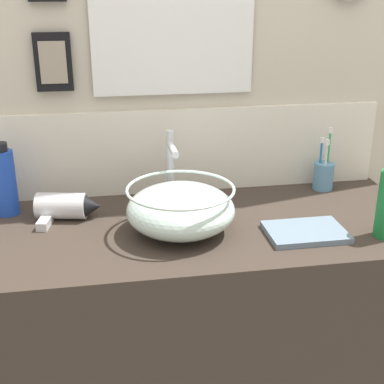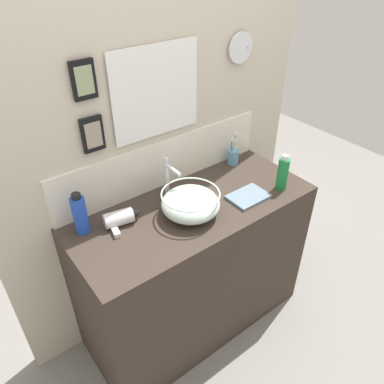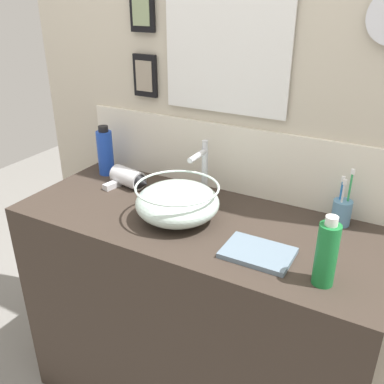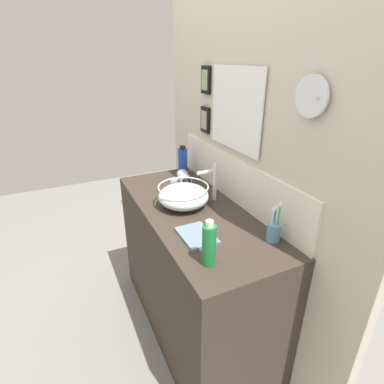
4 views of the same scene
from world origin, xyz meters
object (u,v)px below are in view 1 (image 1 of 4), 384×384
object	(u,v)px
glass_bowl_sink	(181,209)
faucet	(171,163)
hair_drier	(66,207)
lotion_bottle	(4,181)
hand_towel	(305,232)
toothbrush_cup	(324,175)

from	to	relation	value
glass_bowl_sink	faucet	bearing A→B (deg)	90.00
glass_bowl_sink	hair_drier	distance (m)	0.34
lotion_bottle	hand_towel	size ratio (longest dim) A/B	1.03
hand_towel	toothbrush_cup	bearing A→B (deg)	60.51
hand_towel	glass_bowl_sink	bearing A→B (deg)	167.09
faucet	hand_towel	world-z (taller)	faucet
faucet	hair_drier	distance (m)	0.33
hair_drier	hand_towel	size ratio (longest dim) A/B	0.92
lotion_bottle	faucet	bearing A→B (deg)	-2.14
hair_drier	hand_towel	world-z (taller)	hair_drier
faucet	hand_towel	distance (m)	0.44
hand_towel	hair_drier	bearing A→B (deg)	161.28
toothbrush_cup	lotion_bottle	bearing A→B (deg)	-177.98
hair_drier	faucet	bearing A→B (deg)	8.75
glass_bowl_sink	faucet	world-z (taller)	faucet
hair_drier	lotion_bottle	bearing A→B (deg)	159.08
faucet	lotion_bottle	distance (m)	0.49
hair_drier	lotion_bottle	xyz separation A→B (m)	(-0.17, 0.07, 0.06)
glass_bowl_sink	hand_towel	xyz separation A→B (m)	(0.33, -0.08, -0.06)
hair_drier	toothbrush_cup	size ratio (longest dim) A/B	0.94
lotion_bottle	hair_drier	bearing A→B (deg)	-20.92
hair_drier	hand_towel	bearing A→B (deg)	-18.72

